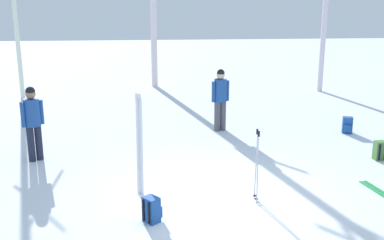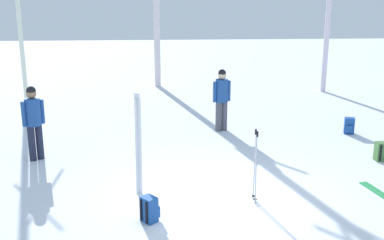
{
  "view_description": "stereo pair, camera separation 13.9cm",
  "coord_description": "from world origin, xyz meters",
  "px_view_note": "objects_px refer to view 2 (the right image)",
  "views": [
    {
      "loc": [
        -1.18,
        -7.97,
        3.74
      ],
      "look_at": [
        -0.37,
        2.01,
        1.0
      ],
      "focal_mm": 44.16,
      "sensor_mm": 36.0,
      "label": 1
    },
    {
      "loc": [
        -1.04,
        -7.98,
        3.74
      ],
      "look_at": [
        -0.37,
        2.01,
        1.0
      ],
      "focal_mm": 44.16,
      "sensor_mm": 36.0,
      "label": 2
    }
  ],
  "objects_px": {
    "person_2": "(34,118)",
    "ski_poles_0": "(255,164)",
    "person_0": "(222,96)",
    "backpack_1": "(349,126)",
    "backpack_2": "(381,151)",
    "birch_tree_2": "(328,13)",
    "backpack_0": "(150,209)",
    "ski_pair_planted_0": "(138,145)"
  },
  "relations": [
    {
      "from": "ski_poles_0",
      "to": "backpack_0",
      "type": "height_order",
      "value": "ski_poles_0"
    },
    {
      "from": "person_0",
      "to": "backpack_1",
      "type": "relative_size",
      "value": 3.9
    },
    {
      "from": "ski_poles_0",
      "to": "backpack_1",
      "type": "bearing_deg",
      "value": 50.12
    },
    {
      "from": "ski_pair_planted_0",
      "to": "ski_poles_0",
      "type": "distance_m",
      "value": 2.18
    },
    {
      "from": "person_2",
      "to": "ski_poles_0",
      "type": "height_order",
      "value": "person_2"
    },
    {
      "from": "ski_pair_planted_0",
      "to": "backpack_1",
      "type": "distance_m",
      "value": 6.63
    },
    {
      "from": "backpack_0",
      "to": "birch_tree_2",
      "type": "distance_m",
      "value": 12.47
    },
    {
      "from": "ski_pair_planted_0",
      "to": "birch_tree_2",
      "type": "bearing_deg",
      "value": 53.86
    },
    {
      "from": "person_2",
      "to": "birch_tree_2",
      "type": "relative_size",
      "value": 0.28
    },
    {
      "from": "person_0",
      "to": "backpack_2",
      "type": "distance_m",
      "value": 4.31
    },
    {
      "from": "ski_poles_0",
      "to": "backpack_1",
      "type": "xyz_separation_m",
      "value": [
        3.4,
        4.07,
        -0.52
      ]
    },
    {
      "from": "person_2",
      "to": "backpack_0",
      "type": "distance_m",
      "value": 4.22
    },
    {
      "from": "backpack_0",
      "to": "ski_poles_0",
      "type": "bearing_deg",
      "value": 18.96
    },
    {
      "from": "person_2",
      "to": "birch_tree_2",
      "type": "xyz_separation_m",
      "value": [
        9.12,
        7.08,
        1.99
      ]
    },
    {
      "from": "person_0",
      "to": "ski_pair_planted_0",
      "type": "distance_m",
      "value": 4.62
    },
    {
      "from": "person_2",
      "to": "ski_pair_planted_0",
      "type": "distance_m",
      "value": 3.2
    },
    {
      "from": "backpack_0",
      "to": "person_2",
      "type": "bearing_deg",
      "value": 129.5
    },
    {
      "from": "ski_poles_0",
      "to": "ski_pair_planted_0",
      "type": "bearing_deg",
      "value": 167.47
    },
    {
      "from": "ski_pair_planted_0",
      "to": "birch_tree_2",
      "type": "distance_m",
      "value": 11.52
    },
    {
      "from": "person_0",
      "to": "backpack_1",
      "type": "xyz_separation_m",
      "value": [
        3.43,
        -0.52,
        -0.77
      ]
    },
    {
      "from": "ski_poles_0",
      "to": "birch_tree_2",
      "type": "distance_m",
      "value": 10.89
    },
    {
      "from": "backpack_2",
      "to": "ski_poles_0",
      "type": "bearing_deg",
      "value": -149.34
    },
    {
      "from": "backpack_1",
      "to": "backpack_2",
      "type": "height_order",
      "value": "same"
    },
    {
      "from": "person_2",
      "to": "backpack_1",
      "type": "relative_size",
      "value": 3.9
    },
    {
      "from": "person_0",
      "to": "birch_tree_2",
      "type": "relative_size",
      "value": 0.28
    },
    {
      "from": "backpack_2",
      "to": "person_2",
      "type": "bearing_deg",
      "value": 175.68
    },
    {
      "from": "ski_poles_0",
      "to": "backpack_2",
      "type": "bearing_deg",
      "value": 30.66
    },
    {
      "from": "person_2",
      "to": "ski_poles_0",
      "type": "xyz_separation_m",
      "value": [
        4.55,
        -2.55,
        -0.25
      ]
    },
    {
      "from": "person_2",
      "to": "backpack_0",
      "type": "relative_size",
      "value": 3.9
    },
    {
      "from": "person_2",
      "to": "backpack_2",
      "type": "bearing_deg",
      "value": -4.32
    },
    {
      "from": "backpack_0",
      "to": "backpack_1",
      "type": "distance_m",
      "value": 7.11
    },
    {
      "from": "backpack_0",
      "to": "birch_tree_2",
      "type": "relative_size",
      "value": 0.07
    },
    {
      "from": "ski_pair_planted_0",
      "to": "backpack_0",
      "type": "bearing_deg",
      "value": -79.56
    },
    {
      "from": "ski_poles_0",
      "to": "backpack_0",
      "type": "xyz_separation_m",
      "value": [
        -1.91,
        -0.65,
        -0.52
      ]
    },
    {
      "from": "ski_pair_planted_0",
      "to": "backpack_2",
      "type": "distance_m",
      "value": 5.66
    },
    {
      "from": "person_2",
      "to": "backpack_1",
      "type": "height_order",
      "value": "person_2"
    },
    {
      "from": "person_2",
      "to": "backpack_2",
      "type": "relative_size",
      "value": 3.9
    },
    {
      "from": "backpack_0",
      "to": "backpack_2",
      "type": "height_order",
      "value": "same"
    },
    {
      "from": "ski_poles_0",
      "to": "backpack_2",
      "type": "height_order",
      "value": "ski_poles_0"
    },
    {
      "from": "person_0",
      "to": "ski_poles_0",
      "type": "distance_m",
      "value": 4.6
    },
    {
      "from": "person_0",
      "to": "birch_tree_2",
      "type": "xyz_separation_m",
      "value": [
        4.6,
        5.04,
        1.99
      ]
    },
    {
      "from": "backpack_0",
      "to": "backpack_2",
      "type": "xyz_separation_m",
      "value": [
        5.21,
        2.61,
        0.0
      ]
    }
  ]
}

